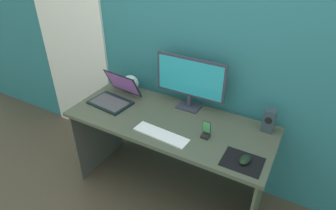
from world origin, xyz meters
The scene contains 12 objects.
ground_plane centered at (0.00, 0.00, 0.00)m, with size 8.00×8.00×0.00m, color #493E31.
wall_back centered at (0.00, 0.38, 1.25)m, with size 6.00×0.04×2.50m, color #2A717C.
door_left centered at (-1.28, 0.35, 1.01)m, with size 0.82×0.02×2.02m, color white.
desk centered at (0.00, 0.00, 0.59)m, with size 1.57×0.64×0.73m.
monitor centered at (0.05, 0.24, 0.98)m, with size 0.57×0.14×0.43m.
speaker_right centered at (0.67, 0.23, 0.82)m, with size 0.08×0.08×0.17m.
laptop centered at (-0.54, 0.03, 0.78)m, with size 0.37×0.36×0.22m.
fishbowl centered at (-0.52, 0.24, 0.81)m, with size 0.15×0.15×0.15m, color silver.
keyboard_external centered at (0.04, -0.19, 0.74)m, with size 0.41×0.11×0.01m, color white.
mousepad centered at (0.62, -0.18, 0.74)m, with size 0.25×0.20×0.00m, color black.
mouse centered at (0.63, -0.17, 0.76)m, with size 0.06×0.10×0.04m, color black.
phone_in_dock centered at (0.32, -0.05, 0.78)m, with size 0.06×0.06×0.14m.
Camera 1 is at (0.85, -1.56, 1.98)m, focal length 30.63 mm.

